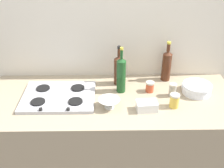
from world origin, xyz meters
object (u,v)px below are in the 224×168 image
Objects in this scene: mixing_bowl at (109,103)px; butter_dish at (147,106)px; wine_bottle_mid_left at (167,65)px; wine_bottle_mid_right at (119,70)px; condiment_jar_spare at (173,90)px; plate_stack at (197,88)px; stovetop_hob at (59,96)px; wine_bottle_leftmost at (121,74)px; condiment_jar_rear at (150,87)px; condiment_jar_front at (174,101)px.

mixing_bowl reaches higher than butter_dish.
wine_bottle_mid_left is 2.33× the size of butter_dish.
wine_bottle_mid_right is 3.14× the size of condiment_jar_spare.
stovetop_hob is at bearing -176.73° from plate_stack.
mixing_bowl is 1.06× the size of butter_dish.
wine_bottle_leftmost is at bearing 11.17° from stovetop_hob.
wine_bottle_leftmost reaches higher than mixing_bowl.
wine_bottle_mid_left is at bearing 24.91° from wine_bottle_leftmost.
condiment_jar_rear is at bearing 6.95° from stovetop_hob.
condiment_jar_front is at bearing 0.31° from mixing_bowl.
plate_stack reaches higher than stovetop_hob.
condiment_jar_rear is (0.66, 0.08, 0.03)m from stovetop_hob.
stovetop_hob is at bearing 161.26° from mixing_bowl.
condiment_jar_spare is at bearing -11.02° from wine_bottle_leftmost.
wine_bottle_mid_right reaches higher than condiment_jar_spare.
wine_bottle_leftmost is at bearing 123.49° from butter_dish.
wine_bottle_mid_left reaches higher than mixing_bowl.
mixing_bowl is 0.36m from condiment_jar_rear.
wine_bottle_leftmost is 0.31m from butter_dish.
plate_stack is at bearing 28.49° from butter_dish.
wine_bottle_mid_right is (-0.01, 0.11, -0.02)m from wine_bottle_leftmost.
stovetop_hob is at bearing -178.80° from condiment_jar_spare.
condiment_jar_rear is at bearing -27.96° from wine_bottle_mid_right.
wine_bottle_leftmost is 0.25m from mixing_bowl.
wine_bottle_mid_right is at bearing 76.92° from mixing_bowl.
condiment_jar_rear is (0.21, -0.01, -0.10)m from wine_bottle_leftmost.
wine_bottle_mid_right is at bearing 154.19° from condiment_jar_spare.
condiment_jar_front is at bearing -55.27° from condiment_jar_rear.
wine_bottle_leftmost is 0.42m from condiment_jar_front.
mixing_bowl is (-0.64, -0.18, 0.00)m from plate_stack.
butter_dish is 1.39× the size of condiment_jar_spare.
butter_dish is at bearing -151.51° from plate_stack.
butter_dish is (-0.20, -0.41, -0.10)m from wine_bottle_mid_left.
butter_dish is (0.17, -0.36, -0.09)m from wine_bottle_mid_right.
condiment_jar_front is at bearing -91.32° from wine_bottle_mid_left.
condiment_jar_front is at bearing -8.50° from stovetop_hob.
butter_dish is (0.61, -0.16, 0.02)m from stovetop_hob.
wine_bottle_mid_right is 0.34m from mixing_bowl.
butter_dish is at bearing -14.34° from stovetop_hob.
plate_stack is 2.74× the size of condiment_jar_rear.
wine_bottle_mid_left is (0.36, 0.17, -0.01)m from wine_bottle_leftmost.
condiment_jar_spare is at bearing 83.81° from condiment_jar_front.
condiment_jar_front is (0.35, -0.21, -0.09)m from wine_bottle_leftmost.
wine_bottle_mid_right is 3.95× the size of condiment_jar_rear.
wine_bottle_leftmost reaches higher than butter_dish.
mixing_bowl is (-0.45, -0.38, -0.09)m from wine_bottle_mid_left.
plate_stack reaches higher than butter_dish.
wine_bottle_leftmost reaches higher than stovetop_hob.
wine_bottle_mid_right is at bearing 165.80° from plate_stack.
condiment_jar_spare reaches higher than mixing_bowl.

